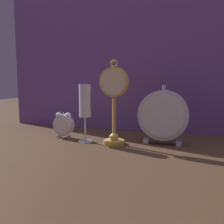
# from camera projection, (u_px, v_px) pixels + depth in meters

# --- Properties ---
(ground_plane) EXTENTS (4.00, 4.00, 0.00)m
(ground_plane) POSITION_uv_depth(u_px,v_px,m) (105.00, 146.00, 0.95)
(ground_plane) COLOR #422D1E
(fabric_backdrop_drape) EXTENTS (1.30, 0.01, 0.76)m
(fabric_backdrop_drape) POSITION_uv_depth(u_px,v_px,m) (128.00, 53.00, 1.21)
(fabric_backdrop_drape) COLOR #6B478E
(fabric_backdrop_drape) RESTS_ON ground_plane
(pocket_watch_on_stand) EXTENTS (0.11, 0.08, 0.33)m
(pocket_watch_on_stand) POSITION_uv_depth(u_px,v_px,m) (114.00, 104.00, 0.96)
(pocket_watch_on_stand) COLOR gold
(pocket_watch_on_stand) RESTS_ON ground_plane
(alarm_clock_twin_bell) EXTENTS (0.09, 0.03, 0.11)m
(alarm_clock_twin_bell) POSITION_uv_depth(u_px,v_px,m) (64.00, 124.00, 1.08)
(alarm_clock_twin_bell) COLOR silver
(alarm_clock_twin_bell) RESTS_ON ground_plane
(mantel_clock_silver) EXTENTS (0.19, 0.04, 0.23)m
(mantel_clock_silver) POSITION_uv_depth(u_px,v_px,m) (163.00, 116.00, 0.97)
(mantel_clock_silver) COLOR silver
(mantel_clock_silver) RESTS_ON ground_plane
(champagne_flute) EXTENTS (0.06, 0.06, 0.23)m
(champagne_flute) POSITION_uv_depth(u_px,v_px,m) (85.00, 105.00, 1.00)
(champagne_flute) COLOR silver
(champagne_flute) RESTS_ON ground_plane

